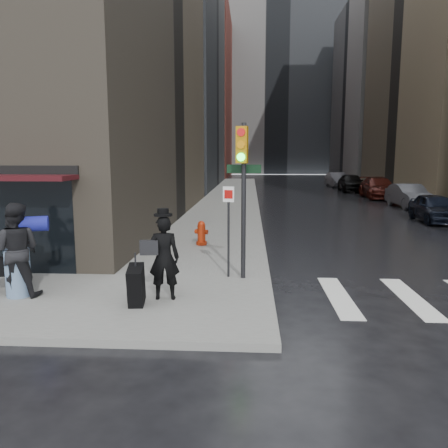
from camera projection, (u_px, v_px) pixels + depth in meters
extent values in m
plane|color=black|center=(179.00, 308.00, 9.15)|extent=(140.00, 140.00, 0.00)
cube|color=slate|center=(232.00, 195.00, 35.77)|extent=(4.00, 50.00, 0.15)
cube|color=slate|center=(400.00, 196.00, 34.96)|extent=(3.00, 50.00, 0.15)
cube|color=silver|center=(338.00, 296.00, 9.93)|extent=(0.50, 3.00, 0.01)
cube|color=silver|center=(410.00, 298.00, 9.83)|extent=(0.50, 3.00, 0.01)
cube|color=slate|center=(111.00, 21.00, 44.83)|extent=(22.00, 24.00, 34.00)
cube|color=maroon|center=(160.00, 94.00, 69.11)|extent=(22.00, 20.00, 26.00)
cube|color=slate|center=(421.00, 91.00, 62.91)|extent=(22.00, 20.00, 25.00)
cube|color=slate|center=(275.00, 89.00, 83.30)|extent=(40.00, 12.00, 32.00)
imported|color=black|center=(164.00, 258.00, 9.17)|extent=(0.70, 0.50, 1.79)
cylinder|color=black|center=(163.00, 215.00, 9.03)|extent=(0.38, 0.38, 0.05)
cylinder|color=black|center=(163.00, 212.00, 9.02)|extent=(0.24, 0.24, 0.14)
cube|color=black|center=(149.00, 247.00, 9.06)|extent=(0.39, 0.16, 0.31)
cube|color=black|center=(136.00, 286.00, 8.80)|extent=(0.38, 0.72, 0.90)
cylinder|color=black|center=(135.00, 263.00, 8.73)|extent=(0.04, 0.04, 0.42)
imported|color=black|center=(16.00, 250.00, 9.34)|extent=(1.10, 0.91, 2.04)
cylinder|color=navy|center=(33.00, 224.00, 9.42)|extent=(0.68, 0.50, 0.33)
imported|color=black|center=(13.00, 252.00, 10.12)|extent=(1.02, 0.58, 1.64)
cylinder|color=black|center=(244.00, 202.00, 10.63)|extent=(0.11, 0.11, 3.79)
cube|color=#B5790C|center=(242.00, 145.00, 10.22)|extent=(0.30, 0.22, 0.85)
cylinder|color=red|center=(241.00, 132.00, 10.09)|extent=(0.20, 0.09, 0.19)
cylinder|color=orange|center=(241.00, 145.00, 10.13)|extent=(0.20, 0.09, 0.19)
cylinder|color=#19E533|center=(241.00, 157.00, 10.18)|extent=(0.20, 0.09, 0.19)
cylinder|color=black|center=(229.00, 232.00, 10.85)|extent=(0.06, 0.06, 2.28)
cube|color=white|center=(229.00, 194.00, 10.68)|extent=(0.28, 0.08, 0.38)
cube|color=black|center=(244.00, 169.00, 10.59)|extent=(0.84, 0.21, 0.21)
cylinder|color=#9C2309|center=(201.00, 243.00, 15.01)|extent=(0.36, 0.36, 0.11)
cylinder|color=#9C2309|center=(201.00, 235.00, 14.97)|extent=(0.27, 0.27, 0.68)
sphere|color=#9C2309|center=(201.00, 225.00, 14.91)|extent=(0.25, 0.25, 0.25)
cylinder|color=#9C2309|center=(201.00, 232.00, 14.95)|extent=(0.48, 0.28, 0.16)
imported|color=black|center=(435.00, 208.00, 21.20)|extent=(1.87, 4.13, 1.38)
imported|color=#535359|center=(409.00, 196.00, 27.33)|extent=(1.71, 4.50, 1.47)
imported|color=#44130D|center=(378.00, 188.00, 33.51)|extent=(2.51, 5.57, 1.58)
imported|color=black|center=(351.00, 183.00, 39.74)|extent=(2.19, 4.93, 1.65)
imported|color=#404045|center=(337.00, 180.00, 45.94)|extent=(1.86, 4.74, 1.54)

